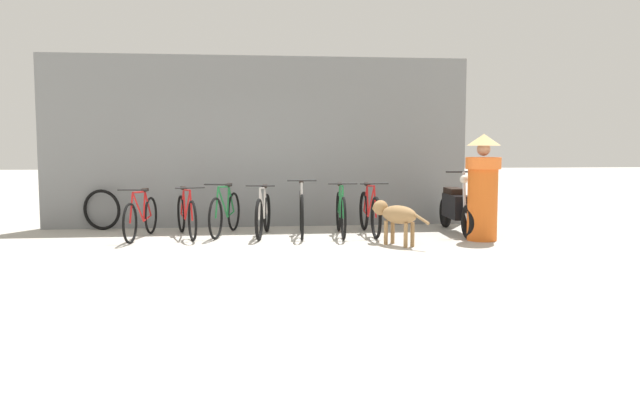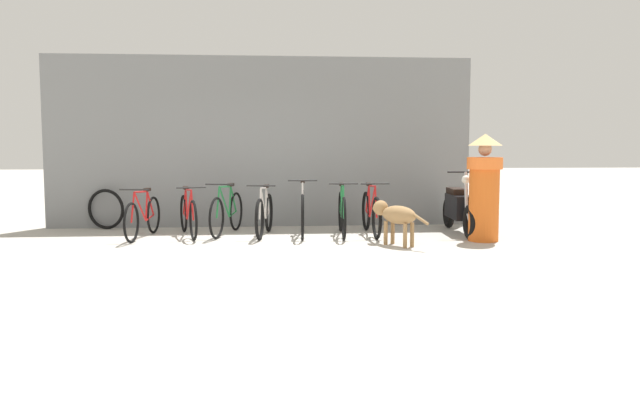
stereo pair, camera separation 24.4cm
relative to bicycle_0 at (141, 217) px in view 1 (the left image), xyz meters
name	(u,v)px [view 1 (the left image)]	position (x,y,z in m)	size (l,w,h in m)	color
ground_plane	(262,256)	(1.88, -1.75, -0.34)	(60.00, 60.00, 0.00)	#ADA89E
shop_wall_back	(259,142)	(1.88, 1.35, 1.19)	(7.64, 0.20, 3.06)	slate
bicycle_0	(141,217)	(0.00, 0.00, 0.00)	(0.46, 1.65, 0.81)	black
bicycle_1	(186,215)	(0.69, 0.15, 0.01)	(0.57, 1.61, 0.83)	black
bicycle_2	(225,213)	(1.31, 0.27, 0.02)	(0.54, 1.63, 0.87)	black
bicycle_3	(263,215)	(1.93, 0.08, 0.01)	(0.46, 1.60, 0.85)	black
bicycle_4	(302,212)	(2.55, 0.05, 0.05)	(0.46, 1.67, 0.93)	black
bicycle_5	(341,213)	(3.19, 0.01, 0.03)	(0.46, 1.69, 0.88)	black
bicycle_6	(370,213)	(3.68, 0.07, 0.02)	(0.46, 1.71, 0.88)	black
motorcycle	(456,208)	(5.16, 0.08, 0.08)	(0.58, 1.95, 1.06)	black
stray_dog	(395,215)	(3.85, -1.05, 0.11)	(0.71, 0.94, 0.65)	#997247
person_in_robes	(483,186)	(5.30, -0.75, 0.52)	(0.64, 0.64, 1.65)	orange
spare_tire_left	(102,210)	(-0.85, 1.09, 0.02)	(0.69, 0.28, 0.71)	black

